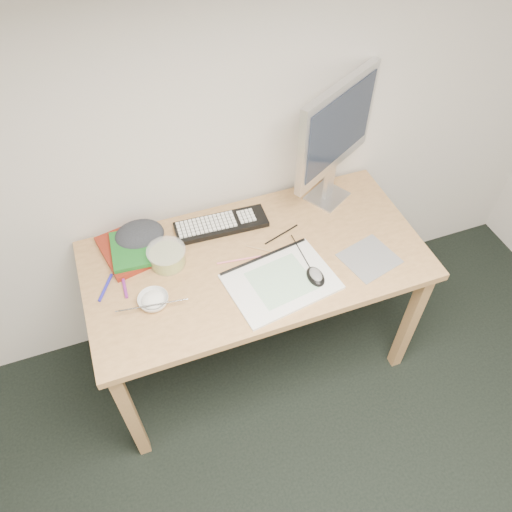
{
  "coord_description": "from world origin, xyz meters",
  "views": [
    {
      "loc": [
        -0.39,
        0.17,
        2.3
      ],
      "look_at": [
        0.05,
        1.37,
        0.83
      ],
      "focal_mm": 35.0,
      "sensor_mm": 36.0,
      "label": 1
    }
  ],
  "objects": [
    {
      "name": "cloth_lump",
      "position": [
        -0.35,
        1.69,
        0.79
      ],
      "size": [
        0.2,
        0.18,
        0.07
      ],
      "primitive_type": "ellipsoid",
      "rotation": [
        0.0,
        0.0,
        -0.22
      ],
      "color": "#222529",
      "rests_on": "desk"
    },
    {
      "name": "marker_blue",
      "position": [
        -0.53,
        1.48,
        0.76
      ],
      "size": [
        0.08,
        0.12,
        0.01
      ],
      "primitive_type": "cylinder",
      "rotation": [
        0.0,
        1.57,
        1.05
      ],
      "color": "#211FAA",
      "rests_on": "desk"
    },
    {
      "name": "marker_purple",
      "position": [
        -0.46,
        1.48,
        0.76
      ],
      "size": [
        0.02,
        0.14,
        0.01
      ],
      "primitive_type": "cylinder",
      "rotation": [
        0.0,
        1.57,
        1.54
      ],
      "color": "#7B2382",
      "rests_on": "desk"
    },
    {
      "name": "monitor",
      "position": [
        0.51,
        1.67,
        1.11
      ],
      "size": [
        0.44,
        0.28,
        0.57
      ],
      "rotation": [
        0.0,
        0.0,
        0.52
      ],
      "color": "silver",
      "rests_on": "desk"
    },
    {
      "name": "pencil_tan",
      "position": [
        0.13,
        1.45,
        0.75
      ],
      "size": [
        0.15,
        0.11,
        0.01
      ],
      "primitive_type": "cylinder",
      "rotation": [
        0.0,
        1.57,
        -0.64
      ],
      "color": "tan",
      "rests_on": "desk"
    },
    {
      "name": "book_green",
      "position": [
        -0.4,
        1.62,
        0.79
      ],
      "size": [
        0.17,
        0.23,
        0.02
      ],
      "primitive_type": "cube",
      "rotation": [
        0.0,
        0.0,
        -0.07
      ],
      "color": "#175F1E",
      "rests_on": "book_red"
    },
    {
      "name": "pencil_black",
      "position": [
        0.22,
        1.51,
        0.75
      ],
      "size": [
        0.17,
        0.06,
        0.01
      ],
      "primitive_type": "cylinder",
      "rotation": [
        0.0,
        1.57,
        0.32
      ],
      "color": "black",
      "rests_on": "desk"
    },
    {
      "name": "mousepad",
      "position": [
        0.51,
        1.27,
        0.75
      ],
      "size": [
        0.25,
        0.24,
        0.0
      ],
      "primitive_type": "cube",
      "rotation": [
        0.0,
        0.0,
        0.25
      ],
      "color": "slate",
      "rests_on": "desk"
    },
    {
      "name": "fruit_tub",
      "position": [
        -0.27,
        1.53,
        0.79
      ],
      "size": [
        0.2,
        0.2,
        0.08
      ],
      "primitive_type": "cylinder",
      "rotation": [
        0.0,
        0.0,
        0.3
      ],
      "color": "gold",
      "rests_on": "desk"
    },
    {
      "name": "pencil_pink",
      "position": [
        0.0,
        1.44,
        0.75
      ],
      "size": [
        0.18,
        0.03,
        0.01
      ],
      "primitive_type": "cylinder",
      "rotation": [
        0.0,
        1.57,
        -0.13
      ],
      "color": "pink",
      "rests_on": "desk"
    },
    {
      "name": "keyboard",
      "position": [
        -0.01,
        1.65,
        0.76
      ],
      "size": [
        0.41,
        0.15,
        0.02
      ],
      "primitive_type": "cube",
      "rotation": [
        0.0,
        0.0,
        -0.05
      ],
      "color": "black",
      "rests_on": "desk"
    },
    {
      "name": "marker_orange",
      "position": [
        -0.49,
        1.57,
        0.76
      ],
      "size": [
        0.03,
        0.13,
        0.01
      ],
      "primitive_type": "cylinder",
      "rotation": [
        0.0,
        1.57,
        1.75
      ],
      "color": "orange",
      "rests_on": "desk"
    },
    {
      "name": "book_red",
      "position": [
        -0.41,
        1.64,
        0.76
      ],
      "size": [
        0.24,
        0.3,
        0.03
      ],
      "primitive_type": "cube",
      "rotation": [
        0.0,
        0.0,
        0.21
      ],
      "color": "maroon",
      "rests_on": "desk"
    },
    {
      "name": "mouse",
      "position": [
        0.26,
        1.24,
        0.78
      ],
      "size": [
        0.07,
        0.1,
        0.04
      ],
      "primitive_type": "ellipsoid",
      "rotation": [
        0.0,
        0.0,
        0.01
      ],
      "color": "black",
      "rests_on": "sketchpad"
    },
    {
      "name": "rice_bowl",
      "position": [
        -0.37,
        1.35,
        0.77
      ],
      "size": [
        0.14,
        0.14,
        0.04
      ],
      "primitive_type": "imported",
      "rotation": [
        0.0,
        0.0,
        0.22
      ],
      "color": "white",
      "rests_on": "desk"
    },
    {
      "name": "chopsticks",
      "position": [
        -0.38,
        1.31,
        0.79
      ],
      "size": [
        0.26,
        0.05,
        0.02
      ],
      "primitive_type": "cylinder",
      "rotation": [
        0.0,
        1.57,
        -0.13
      ],
      "color": "#B7B7BA",
      "rests_on": "rice_bowl"
    },
    {
      "name": "desk",
      "position": [
        0.07,
        1.43,
        0.67
      ],
      "size": [
        1.4,
        0.7,
        0.75
      ],
      "color": "tan",
      "rests_on": "ground"
    },
    {
      "name": "sketchpad",
      "position": [
        0.12,
        1.27,
        0.76
      ],
      "size": [
        0.45,
        0.35,
        0.01
      ],
      "primitive_type": "cube",
      "rotation": [
        0.0,
        0.0,
        0.15
      ],
      "color": "silver",
      "rests_on": "desk"
    }
  ]
}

